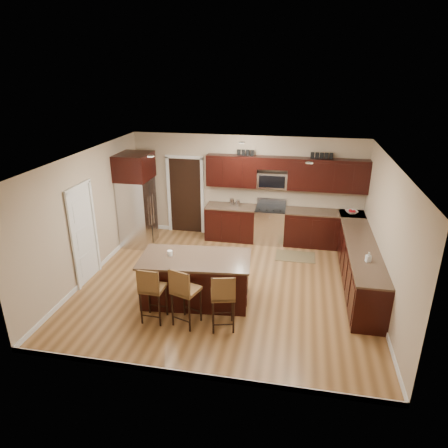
% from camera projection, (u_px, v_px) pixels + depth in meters
% --- Properties ---
extents(floor, '(6.00, 6.00, 0.00)m').
position_uv_depth(floor, '(227.00, 285.00, 8.40)').
color(floor, olive).
rests_on(floor, ground).
extents(ceiling, '(6.00, 6.00, 0.00)m').
position_uv_depth(ceiling, '(227.00, 158.00, 7.41)').
color(ceiling, silver).
rests_on(ceiling, wall_back).
extents(wall_back, '(6.00, 0.00, 6.00)m').
position_uv_depth(wall_back, '(246.00, 187.00, 10.42)').
color(wall_back, tan).
rests_on(wall_back, floor).
extents(wall_left, '(0.00, 5.50, 5.50)m').
position_uv_depth(wall_left, '(88.00, 216.00, 8.44)').
color(wall_left, tan).
rests_on(wall_left, floor).
extents(wall_right, '(0.00, 5.50, 5.50)m').
position_uv_depth(wall_right, '(386.00, 237.00, 7.38)').
color(wall_right, tan).
rests_on(wall_right, floor).
extents(base_cabinets, '(4.02, 3.96, 0.92)m').
position_uv_depth(base_cabinets, '(319.00, 244.00, 9.22)').
color(base_cabinets, black).
rests_on(base_cabinets, floor).
extents(upper_cabinets, '(4.00, 0.33, 0.80)m').
position_uv_depth(upper_cabinets, '(287.00, 173.00, 9.91)').
color(upper_cabinets, black).
rests_on(upper_cabinets, wall_back).
extents(range, '(0.76, 0.64, 1.11)m').
position_uv_depth(range, '(270.00, 225.00, 10.35)').
color(range, silver).
rests_on(range, floor).
extents(microwave, '(0.76, 0.31, 0.40)m').
position_uv_depth(microwave, '(272.00, 180.00, 10.07)').
color(microwave, silver).
rests_on(microwave, upper_cabinets).
extents(doorway, '(0.85, 0.03, 2.06)m').
position_uv_depth(doorway, '(186.00, 196.00, 10.82)').
color(doorway, black).
rests_on(doorway, floor).
extents(pantry_door, '(0.03, 0.80, 2.04)m').
position_uv_depth(pantry_door, '(83.00, 236.00, 8.28)').
color(pantry_door, white).
rests_on(pantry_door, floor).
extents(letter_decor, '(2.20, 0.03, 0.15)m').
position_uv_depth(letter_decor, '(282.00, 154.00, 9.76)').
color(letter_decor, black).
rests_on(letter_decor, upper_cabinets).
extents(island, '(2.19, 1.29, 0.92)m').
position_uv_depth(island, '(196.00, 280.00, 7.73)').
color(island, black).
rests_on(island, floor).
extents(stool_left, '(0.42, 0.42, 1.08)m').
position_uv_depth(stool_left, '(151.00, 289.00, 6.97)').
color(stool_left, brown).
rests_on(stool_left, floor).
extents(stool_mid, '(0.53, 0.53, 1.12)m').
position_uv_depth(stool_mid, '(184.00, 291.00, 6.86)').
color(stool_mid, brown).
rests_on(stool_mid, floor).
extents(stool_right, '(0.49, 0.49, 1.08)m').
position_uv_depth(stool_right, '(223.00, 296.00, 6.74)').
color(stool_right, brown).
rests_on(stool_right, floor).
extents(refrigerator, '(0.79, 0.92, 2.35)m').
position_uv_depth(refrigerator, '(137.00, 199.00, 9.98)').
color(refrigerator, silver).
rests_on(refrigerator, floor).
extents(floor_mat, '(0.94, 0.63, 0.01)m').
position_uv_depth(floor_mat, '(295.00, 256.00, 9.67)').
color(floor_mat, brown).
rests_on(floor_mat, floor).
extents(fruit_bowl, '(0.37, 0.37, 0.07)m').
position_uv_depth(fruit_bowl, '(352.00, 212.00, 9.82)').
color(fruit_bowl, silver).
rests_on(fruit_bowl, base_cabinets).
extents(soap_bottle, '(0.11, 0.11, 0.19)m').
position_uv_depth(soap_bottle, '(368.00, 257.00, 7.36)').
color(soap_bottle, '#B2B2B2').
rests_on(soap_bottle, base_cabinets).
extents(canister_tall, '(0.12, 0.12, 0.20)m').
position_uv_depth(canister_tall, '(232.00, 202.00, 10.33)').
color(canister_tall, silver).
rests_on(canister_tall, base_cabinets).
extents(canister_short, '(0.11, 0.11, 0.17)m').
position_uv_depth(canister_short, '(238.00, 203.00, 10.30)').
color(canister_short, silver).
rests_on(canister_short, base_cabinets).
extents(island_jar, '(0.10, 0.10, 0.10)m').
position_uv_depth(island_jar, '(170.00, 253.00, 7.62)').
color(island_jar, white).
rests_on(island_jar, island).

